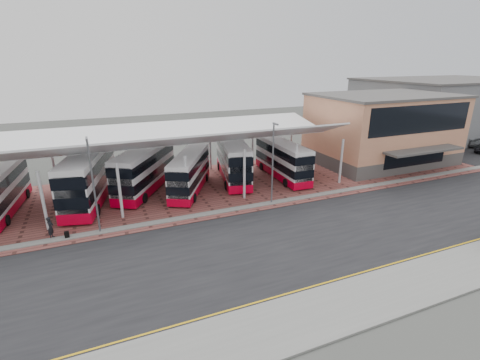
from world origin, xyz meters
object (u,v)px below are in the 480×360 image
(terminal, at_px, (383,128))
(bus_2, at_px, (145,169))
(bus_0, at_px, (0,191))
(bus_1, at_px, (89,177))
(bus_5, at_px, (282,160))
(bus_3, at_px, (190,173))
(pedestrian, at_px, (51,228))
(bus_4, at_px, (233,160))

(terminal, height_order, bus_2, terminal)
(bus_0, height_order, bus_2, bus_2)
(bus_1, distance_m, bus_5, 21.45)
(bus_3, xyz_separation_m, bus_5, (11.47, 0.27, 0.10))
(bus_1, bearing_deg, bus_3, 7.66)
(pedestrian, bearing_deg, bus_0, 46.38)
(bus_4, distance_m, bus_5, 5.97)
(bus_0, distance_m, bus_5, 29.07)
(bus_2, height_order, bus_5, bus_2)
(terminal, relative_size, bus_3, 1.87)
(pedestrian, bearing_deg, bus_4, -52.20)
(terminal, bearing_deg, pedestrian, -169.91)
(bus_3, bearing_deg, bus_0, -155.72)
(terminal, distance_m, bus_5, 16.27)
(bus_1, bearing_deg, bus_0, -167.69)
(bus_4, xyz_separation_m, pedestrian, (-18.79, -7.99, -1.40))
(bus_2, height_order, bus_4, bus_2)
(terminal, bearing_deg, bus_3, -177.57)
(bus_0, bearing_deg, bus_5, 3.97)
(bus_1, relative_size, bus_3, 1.26)
(bus_2, bearing_deg, pedestrian, -105.30)
(bus_4, relative_size, bus_5, 1.10)
(bus_2, relative_size, bus_3, 1.12)
(terminal, bearing_deg, bus_5, -176.80)
(bus_5, bearing_deg, bus_4, 166.16)
(bus_2, distance_m, bus_3, 4.87)
(bus_1, height_order, bus_5, bus_1)
(terminal, relative_size, pedestrian, 10.13)
(bus_5, bearing_deg, bus_1, -179.81)
(bus_0, bearing_deg, bus_4, 7.56)
(bus_2, height_order, bus_3, bus_2)
(bus_2, bearing_deg, bus_0, -145.04)
(bus_0, relative_size, bus_1, 0.84)
(bus_1, height_order, bus_2, bus_1)
(bus_3, bearing_deg, bus_1, -157.73)
(bus_4, bearing_deg, bus_3, -148.21)
(bus_0, relative_size, bus_3, 1.06)
(bus_5, bearing_deg, bus_3, -176.26)
(bus_1, height_order, bus_4, bus_1)
(bus_4, height_order, bus_5, bus_4)
(bus_1, bearing_deg, bus_5, 11.73)
(bus_0, relative_size, bus_2, 0.95)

